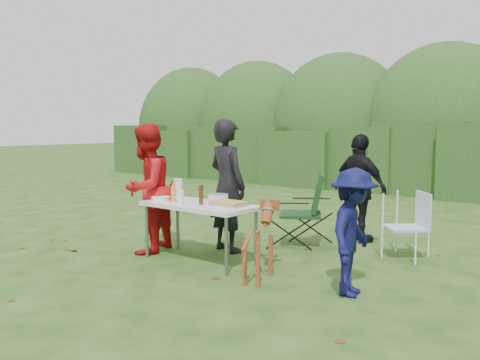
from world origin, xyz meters
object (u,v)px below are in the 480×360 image
Objects in this scene: mustard_bottle at (173,194)px; person_cook at (227,186)px; person_red_jacket at (146,188)px; person_black_puffy at (360,188)px; camping_chair at (300,210)px; paper_towel_roll at (178,188)px; dog at (258,244)px; beer_bottle at (201,195)px; folding_table at (199,208)px; child at (353,232)px; ketchup_bottle at (172,193)px; lawn_chair at (406,225)px.

person_cook is at bearing 69.44° from mustard_bottle.
person_black_puffy is (1.98, 2.36, -0.07)m from person_red_jacket.
person_black_puffy is 7.98× the size of mustard_bottle.
paper_towel_roll is at bearing 17.00° from camping_chair.
beer_bottle is (-1.00, 0.15, 0.45)m from dog.
person_red_jacket is at bearing 69.71° from dog.
mustard_bottle is (-0.35, -0.11, 0.15)m from folding_table.
person_cook is 1.71× the size of camping_chair.
camping_chair is (0.64, 0.84, -0.38)m from person_cook.
person_red_jacket is at bearing 54.65° from person_cook.
beer_bottle is (0.14, -0.67, -0.04)m from person_cook.
child is at bearing 74.28° from person_red_jacket.
child reaches higher than beer_bottle.
dog is 1.55m from ketchup_bottle.
lawn_chair is 3.62× the size of beer_bottle.
lawn_chair is at bearing -8.45° from child.
dog is 1.10m from beer_bottle.
paper_towel_roll is at bearing 159.97° from beer_bottle.
person_cook is at bearing 36.70° from dog.
dog is at bearing 74.97° from camping_chair.
ketchup_bottle is 0.29m from paper_towel_roll.
folding_table is 1.72× the size of lawn_chair.
person_cook is 0.66m from paper_towel_roll.
paper_towel_roll is (-0.49, -0.44, -0.03)m from person_cook.
child reaches higher than folding_table.
person_black_puffy is at bearing -17.94° from dog.
person_black_puffy is at bearing -70.15° from lawn_chair.
camping_chair is 1.86m from mustard_bottle.
person_cook reaches higher than paper_towel_roll.
person_black_puffy is (1.09, 2.27, 0.11)m from folding_table.
child is at bearing -95.95° from dog.
person_red_jacket reaches higher than folding_table.
child reaches higher than camping_chair.
folding_table is 0.62m from paper_towel_roll.
person_black_puffy is at bearing 66.17° from beer_bottle.
person_cook is at bearing 21.18° from camping_chair.
lawn_chair reaches higher than dog.
person_red_jacket reaches higher than person_black_puffy.
camping_chair reaches higher than dog.
person_cook is at bearing 69.84° from person_black_puffy.
paper_towel_roll is at bearing 59.39° from dog.
beer_bottle is at bearing 2.68° from ketchup_bottle.
person_red_jacket is 2.01m from dog.
person_cook reaches higher than person_black_puffy.
mustard_bottle is 0.83× the size of beer_bottle.
person_red_jacket is at bearing -176.81° from beer_bottle.
lawn_chair is (-0.12, 1.77, -0.21)m from child.
beer_bottle is at bearing 81.32° from person_black_puffy.
person_cook reaches higher than child.
person_black_puffy reaches higher than camping_chair.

